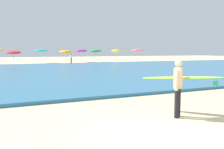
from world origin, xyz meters
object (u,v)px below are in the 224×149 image
beachgoer_near_row_left (71,58)px  beach_umbrella_5 (81,51)px  beach_umbrella_8 (138,50)px  beach_umbrella_7 (116,51)px  beach_umbrella_2 (13,52)px  beach_umbrella_3 (41,51)px  beach_umbrella_6 (95,51)px  beach_umbrella_4 (66,52)px  surfer_with_board (180,82)px

beachgoer_near_row_left → beach_umbrella_5: bearing=39.2°
beach_umbrella_8 → beach_umbrella_7: bearing=-178.6°
beach_umbrella_7 → beach_umbrella_8: bearing=1.4°
beach_umbrella_8 → beach_umbrella_2: bearing=-177.4°
beach_umbrella_3 → beach_umbrella_8: 17.85m
beach_umbrella_5 → beach_umbrella_6: bearing=-2.8°
beach_umbrella_4 → beach_umbrella_7: beach_umbrella_7 is taller
beach_umbrella_2 → beach_umbrella_6: 14.24m
beach_umbrella_2 → beach_umbrella_5: size_ratio=0.97×
beach_umbrella_3 → beach_umbrella_4: size_ratio=1.04×
beach_umbrella_7 → beachgoer_near_row_left: beach_umbrella_7 is taller
beach_umbrella_4 → beach_umbrella_8: (14.25, 0.99, 0.29)m
beach_umbrella_5 → beach_umbrella_7: (6.23, -1.60, -0.03)m
beach_umbrella_7 → beach_umbrella_8: size_ratio=0.95×
beach_umbrella_2 → beach_umbrella_5: bearing=12.3°
beach_umbrella_6 → beachgoer_near_row_left: 5.43m
beachgoer_near_row_left → beach_umbrella_3: bearing=158.6°
beach_umbrella_2 → beach_umbrella_4: 7.94m
beachgoer_near_row_left → beach_umbrella_4: bearing=-151.0°
surfer_with_board → beach_umbrella_8: bearing=61.3°
beach_umbrella_3 → beach_umbrella_6: beach_umbrella_6 is taller
beach_umbrella_3 → surfer_with_board: bearing=-91.8°
surfer_with_board → beach_umbrella_5: (8.08, 36.07, 0.98)m
surfer_with_board → beach_umbrella_6: size_ratio=0.95×
surfer_with_board → beach_umbrella_7: 37.34m
beach_umbrella_6 → beach_umbrella_8: (8.14, -1.35, 0.13)m
beach_umbrella_2 → beach_umbrella_3: bearing=28.8°
surfer_with_board → beach_umbrella_8: size_ratio=0.90×
surfer_with_board → beach_umbrella_7: size_ratio=0.95×
beach_umbrella_2 → beach_umbrella_5: beach_umbrella_5 is taller
beach_umbrella_6 → beach_umbrella_7: (3.52, -1.46, -0.01)m
beach_umbrella_6 → beach_umbrella_7: bearing=-22.6°
beach_umbrella_2 → beach_umbrella_4: beach_umbrella_4 is taller
beach_umbrella_6 → beach_umbrella_5: bearing=177.2°
beach_umbrella_2 → beach_umbrella_7: beach_umbrella_7 is taller
beach_umbrella_4 → beach_umbrella_7: size_ratio=0.94×
beach_umbrella_5 → beach_umbrella_6: 2.72m
beach_umbrella_3 → beach_umbrella_5: 6.93m
beach_umbrella_7 → surfer_with_board: bearing=-112.5°
beach_umbrella_6 → surfer_with_board: bearing=-106.7°
beach_umbrella_3 → beachgoer_near_row_left: size_ratio=1.42×
beach_umbrella_2 → beach_umbrella_6: (14.05, 2.34, 0.21)m
surfer_with_board → beach_umbrella_5: 36.98m
beach_umbrella_3 → beachgoer_near_row_left: beach_umbrella_3 is taller
beach_umbrella_6 → beach_umbrella_7: size_ratio=0.99×
beach_umbrella_5 → beach_umbrella_8: size_ratio=0.97×
beach_umbrella_4 → beach_umbrella_6: 6.54m
beach_umbrella_6 → beach_umbrella_7: 3.81m
beach_umbrella_4 → beach_umbrella_8: 14.29m
beach_umbrella_5 → beach_umbrella_6: beach_umbrella_5 is taller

